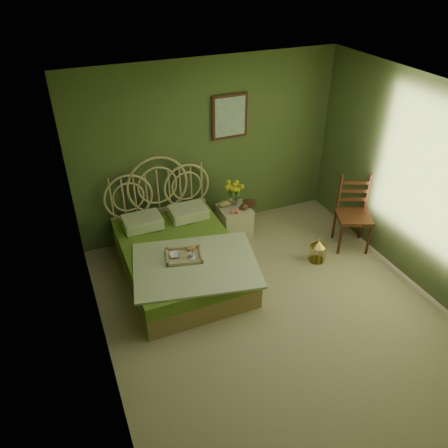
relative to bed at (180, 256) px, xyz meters
name	(u,v)px	position (x,y,z in m)	size (l,w,h in m)	color
floor	(277,316)	(0.83, -1.22, -0.30)	(4.50, 4.50, 0.00)	tan
ceiling	(296,107)	(0.83, -1.22, 2.30)	(4.50, 4.50, 0.00)	silver
wall_back	(209,149)	(0.83, 1.03, 1.00)	(4.00, 4.00, 0.00)	#46592F
wall_left	(94,274)	(-1.17, -1.22, 1.00)	(4.50, 4.50, 0.00)	#46592F
wall_right	(430,192)	(2.83, -1.22, 1.00)	(4.50, 4.50, 0.00)	#46592F
wall_art	(230,117)	(1.15, 1.00, 1.45)	(0.54, 0.04, 0.64)	#3B1A10
bed	(180,256)	(0.00, 0.00, 0.00)	(1.72, 2.17, 1.35)	tan
nightstand	(234,216)	(1.06, 0.59, 0.05)	(0.46, 0.46, 0.93)	beige
chair	(351,208)	(2.53, -0.26, 0.30)	(0.63, 0.63, 1.08)	#3B1A10
birdcage	(318,251)	(1.88, -0.47, -0.13)	(0.22, 0.22, 0.34)	#BB913C
book_lower	(245,204)	(1.23, 0.59, 0.21)	(0.16, 0.21, 0.02)	#381E0F
book_upper	(245,203)	(1.23, 0.59, 0.23)	(0.16, 0.22, 0.02)	#472819
cereal_bowl	(175,255)	(-0.14, -0.26, 0.24)	(0.14, 0.14, 0.03)	white
coffee_cup	(192,255)	(0.04, -0.37, 0.26)	(0.08, 0.08, 0.07)	white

